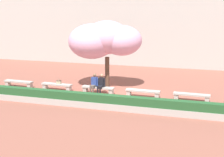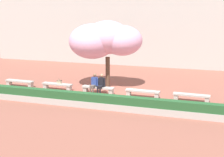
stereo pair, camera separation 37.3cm
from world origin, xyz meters
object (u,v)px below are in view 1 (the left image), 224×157
Objects in this scene: stone_bench_west_end at (19,83)px; stone_bench_near_west at (57,86)px; stone_bench_east_end at (192,96)px; person_seated_left at (94,83)px; stone_bench_near_east at (143,92)px; person_seated_right at (101,83)px; handbag at (59,82)px; stone_bench_center at (98,89)px; cherry_tree_main at (104,40)px.

stone_bench_west_end is 1.00× the size of stone_bench_near_west.
person_seated_left is (-6.05, -0.05, 0.39)m from stone_bench_east_end.
stone_bench_near_west is 8.69m from stone_bench_east_end.
stone_bench_near_east is 2.90m from stone_bench_east_end.
person_seated_right is (0.48, -0.00, 0.00)m from person_seated_left.
stone_bench_near_west is at bearing -174.61° from handbag.
stone_bench_near_east is at bearing 0.00° from stone_bench_west_end.
stone_bench_west_end is 1.00× the size of stone_bench_center.
handbag reaches higher than stone_bench_near_west.
cherry_tree_main is at bearing 101.15° from person_seated_right.
person_seated_left is (2.65, -0.05, 0.39)m from stone_bench_near_west.
cherry_tree_main is at bearing 164.18° from stone_bench_east_end.
person_seated_left is 1.00× the size of person_seated_right.
handbag is 0.07× the size of cherry_tree_main.
stone_bench_near_west is 4.39m from cherry_tree_main.
stone_bench_near_east is 2.70m from person_seated_right.
stone_bench_east_end is (11.59, 0.00, 0.00)m from stone_bench_west_end.
stone_bench_near_east is at bearing 180.00° from stone_bench_east_end.
stone_bench_west_end is 2.90m from stone_bench_near_west.
stone_bench_near_west is at bearing 178.86° from person_seated_left.
stone_bench_west_end is 1.00× the size of stone_bench_east_end.
stone_bench_center and stone_bench_east_end have the same top height.
stone_bench_near_west is 0.31m from handbag.
stone_bench_west_end is at bearing 180.00° from stone_bench_near_west.
stone_bench_east_end is (2.90, 0.00, 0.00)m from stone_bench_near_east.
person_seated_left is at bearing -179.04° from stone_bench_near_east.
stone_bench_west_end is at bearing 179.46° from person_seated_left.
cherry_tree_main is (-5.91, 1.67, 2.95)m from stone_bench_east_end.
stone_bench_near_west is 0.43× the size of cherry_tree_main.
stone_bench_near_west and stone_bench_east_end have the same top height.
person_seated_right is at bearing -179.46° from stone_bench_east_end.
person_seated_right is (-2.67, -0.05, 0.39)m from stone_bench_near_east.
stone_bench_near_west is 1.00× the size of stone_bench_near_east.
stone_bench_west_end is 6.62m from cherry_tree_main.
stone_bench_west_end is at bearing 180.00° from stone_bench_near_east.
person_seated_left is at bearing -0.54° from stone_bench_west_end.
stone_bench_east_end is (5.79, 0.00, 0.00)m from stone_bench_center.
stone_bench_near_west is 5.79m from stone_bench_near_east.
stone_bench_east_end is (8.69, 0.00, 0.00)m from stone_bench_near_west.
stone_bench_center is at bearing -0.29° from handbag.
stone_bench_west_end is 5.79m from stone_bench_center.
stone_bench_center is 1.64× the size of person_seated_right.
person_seated_left reaches higher than stone_bench_west_end.
stone_bench_near_west is at bearing 179.03° from person_seated_right.
stone_bench_west_end and stone_bench_near_east have the same top height.
person_seated_left and person_seated_right have the same top height.
person_seated_right is 2.98m from handbag.
stone_bench_west_end is 3.06m from handbag.
stone_bench_west_end is 1.64× the size of person_seated_left.
person_seated_right is (3.13, -0.05, 0.39)m from stone_bench_near_west.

